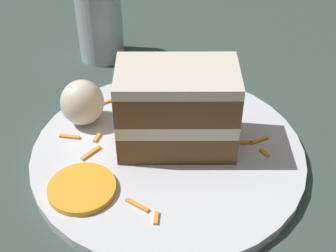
{
  "coord_description": "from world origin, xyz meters",
  "views": [
    {
      "loc": [
        0.12,
        0.37,
        0.38
      ],
      "look_at": [
        -0.02,
        0.01,
        0.07
      ],
      "focal_mm": 50.0,
      "sensor_mm": 36.0,
      "label": 1
    }
  ],
  "objects_px": {
    "cream_dollop": "(82,103)",
    "orange_garnish": "(82,188)",
    "plate": "(168,153)",
    "cake_slice": "(176,108)",
    "drinking_glass": "(100,28)"
  },
  "relations": [
    {
      "from": "cake_slice",
      "to": "drinking_glass",
      "type": "height_order",
      "value": "same"
    },
    {
      "from": "cake_slice",
      "to": "cream_dollop",
      "type": "relative_size",
      "value": 2.6
    },
    {
      "from": "plate",
      "to": "cream_dollop",
      "type": "relative_size",
      "value": 5.4
    },
    {
      "from": "cream_dollop",
      "to": "plate",
      "type": "bearing_deg",
      "value": 132.2
    },
    {
      "from": "cream_dollop",
      "to": "orange_garnish",
      "type": "distance_m",
      "value": 0.12
    },
    {
      "from": "cake_slice",
      "to": "orange_garnish",
      "type": "bearing_deg",
      "value": -51.43
    },
    {
      "from": "cake_slice",
      "to": "cream_dollop",
      "type": "height_order",
      "value": "cake_slice"
    },
    {
      "from": "cream_dollop",
      "to": "orange_garnish",
      "type": "relative_size",
      "value": 0.81
    },
    {
      "from": "cream_dollop",
      "to": "drinking_glass",
      "type": "relative_size",
      "value": 0.52
    },
    {
      "from": "cream_dollop",
      "to": "cake_slice",
      "type": "bearing_deg",
      "value": 140.42
    },
    {
      "from": "drinking_glass",
      "to": "cake_slice",
      "type": "bearing_deg",
      "value": 95.69
    },
    {
      "from": "cake_slice",
      "to": "orange_garnish",
      "type": "relative_size",
      "value": 2.11
    },
    {
      "from": "drinking_glass",
      "to": "plate",
      "type": "bearing_deg",
      "value": 92.39
    },
    {
      "from": "drinking_glass",
      "to": "orange_garnish",
      "type": "bearing_deg",
      "value": 71.1
    },
    {
      "from": "orange_garnish",
      "to": "cream_dollop",
      "type": "bearing_deg",
      "value": -104.63
    }
  ]
}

